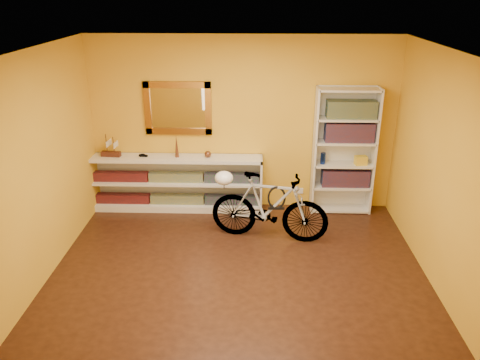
{
  "coord_description": "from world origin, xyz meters",
  "views": [
    {
      "loc": [
        0.17,
        -4.78,
        3.21
      ],
      "look_at": [
        0.0,
        0.7,
        0.95
      ],
      "focal_mm": 35.33,
      "sensor_mm": 36.0,
      "label": 1
    }
  ],
  "objects_px": {
    "bicycle": "(269,207)",
    "helmet": "(224,178)",
    "console_unit": "(177,183)",
    "bookcase": "(344,152)"
  },
  "relations": [
    {
      "from": "console_unit",
      "to": "bicycle",
      "type": "bearing_deg",
      "value": -32.92
    },
    {
      "from": "bicycle",
      "to": "helmet",
      "type": "bearing_deg",
      "value": 90.0
    },
    {
      "from": "console_unit",
      "to": "helmet",
      "type": "height_order",
      "value": "helmet"
    },
    {
      "from": "console_unit",
      "to": "bookcase",
      "type": "relative_size",
      "value": 1.37
    },
    {
      "from": "console_unit",
      "to": "helmet",
      "type": "bearing_deg",
      "value": -45.28
    },
    {
      "from": "bicycle",
      "to": "helmet",
      "type": "xyz_separation_m",
      "value": [
        -0.61,
        0.11,
        0.36
      ]
    },
    {
      "from": "bookcase",
      "to": "console_unit",
      "type": "bearing_deg",
      "value": -179.43
    },
    {
      "from": "console_unit",
      "to": "bookcase",
      "type": "distance_m",
      "value": 2.55
    },
    {
      "from": "bookcase",
      "to": "bicycle",
      "type": "relative_size",
      "value": 1.17
    },
    {
      "from": "bicycle",
      "to": "helmet",
      "type": "height_order",
      "value": "bicycle"
    }
  ]
}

